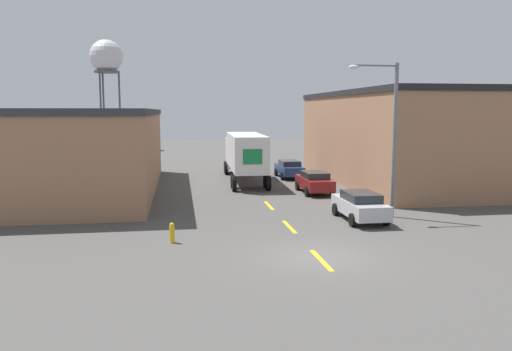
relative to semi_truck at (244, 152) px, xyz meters
name	(u,v)px	position (x,y,z in m)	size (l,w,h in m)	color
ground_plane	(318,256)	(0.07, -21.65, -2.30)	(160.00, 160.00, 0.00)	#4C4947
road_centerline	(289,227)	(0.07, -16.57, -2.30)	(0.20, 13.90, 0.01)	gold
warehouse_left	(80,150)	(-12.13, -3.47, 0.58)	(10.62, 21.95, 5.77)	#9E7051
warehouse_right	(418,137)	(13.78, -2.38, 1.29)	(13.64, 21.53, 7.19)	#9E7051
semi_truck	(244,152)	(0.00, 0.00, 0.00)	(3.13, 12.70, 3.84)	silver
parked_car_right_far	(289,168)	(4.00, 1.17, -1.51)	(1.94, 4.36, 1.49)	navy
parked_car_right_mid	(314,182)	(4.00, -6.87, -1.51)	(1.94, 4.36, 1.49)	maroon
parked_car_right_near	(360,205)	(4.00, -15.70, -1.51)	(1.94, 4.36, 1.49)	#B2B2B7
water_tower	(106,58)	(-15.58, 37.59, 11.10)	(4.83, 4.83, 16.07)	#47474C
street_lamp	(389,129)	(5.70, -15.13, 2.41)	(2.69, 0.32, 8.10)	slate
fire_hydrant	(172,233)	(-5.56, -18.72, -1.87)	(0.22, 0.22, 0.88)	gold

